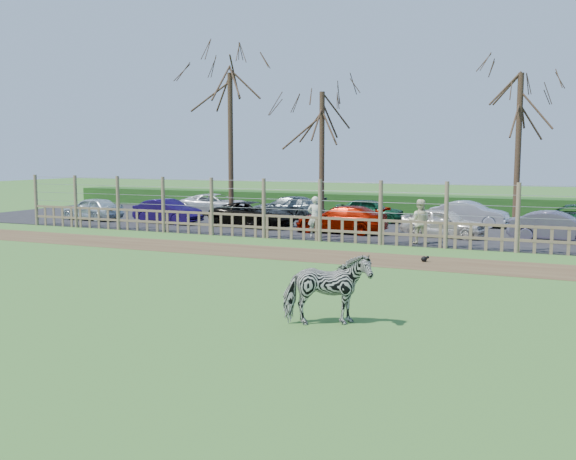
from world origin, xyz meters
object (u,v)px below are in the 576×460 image
at_px(car_0, 92,209).
at_px(visitor_a, 315,217).
at_px(visitor_b, 419,221).
at_px(car_3, 341,219).
at_px(zebra, 327,289).
at_px(car_2, 253,214).
at_px(car_10, 370,210).
at_px(car_12, 569,218).
at_px(car_8, 216,204).
at_px(car_11, 470,214).
at_px(car_4, 443,223).
at_px(tree_right, 519,114).
at_px(crow, 424,259).
at_px(car_1, 168,211).
at_px(car_5, 557,227).
at_px(tree_left, 230,111).
at_px(car_9, 287,207).
at_px(tree_mid, 322,126).

bearing_deg(car_0, visitor_a, 86.97).
distance_m(visitor_b, car_3, 4.43).
relative_size(zebra, visitor_a, 1.02).
bearing_deg(car_2, car_10, -37.98).
relative_size(visitor_a, car_0, 0.49).
bearing_deg(car_10, visitor_a, 175.37).
bearing_deg(car_12, car_8, -88.07).
xyz_separation_m(visitor_b, car_11, (0.94, 7.04, -0.26)).
distance_m(visitor_b, car_2, 8.95).
xyz_separation_m(car_3, car_4, (4.40, 0.39, 0.00)).
height_order(tree_right, crow, tree_right).
bearing_deg(car_8, car_11, -92.57).
relative_size(car_2, car_4, 1.23).
height_order(visitor_a, car_1, visitor_a).
bearing_deg(car_4, car_2, 96.49).
distance_m(zebra, car_5, 15.79).
bearing_deg(car_1, car_4, -82.90).
distance_m(zebra, car_3, 15.43).
relative_size(tree_left, car_1, 2.16).
bearing_deg(car_9, crow, 41.29).
height_order(visitor_b, car_12, visitor_b).
distance_m(tree_right, car_0, 21.69).
height_order(car_5, car_9, same).
distance_m(car_2, car_11, 10.45).
bearing_deg(crow, visitor_a, 142.81).
distance_m(zebra, car_9, 21.79).
height_order(car_3, car_4, same).
xyz_separation_m(tree_mid, car_3, (1.95, -2.74, -4.23)).
distance_m(visitor_b, car_5, 5.58).
distance_m(tree_left, car_11, 12.76).
height_order(car_2, car_9, same).
height_order(car_0, car_3, same).
bearing_deg(car_11, car_0, 110.16).
xyz_separation_m(visitor_a, car_5, (9.29, 2.54, -0.26)).
relative_size(car_11, car_12, 0.84).
bearing_deg(car_11, car_12, -85.65).
bearing_deg(car_3, car_11, 136.83).
bearing_deg(car_10, car_5, -118.14).
relative_size(crow, car_10, 0.07).
xyz_separation_m(car_1, car_11, (14.17, 4.66, 0.00)).
distance_m(crow, car_0, 19.86).
bearing_deg(crow, car_9, 131.45).
bearing_deg(car_0, car_5, 96.90).
xyz_separation_m(car_0, car_12, (23.16, 4.81, 0.00)).
height_order(car_0, car_10, same).
distance_m(tree_left, car_2, 5.42).
distance_m(car_2, car_9, 4.34).
distance_m(tree_mid, car_3, 5.40).
bearing_deg(car_0, car_3, 95.37).
height_order(car_3, car_10, same).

